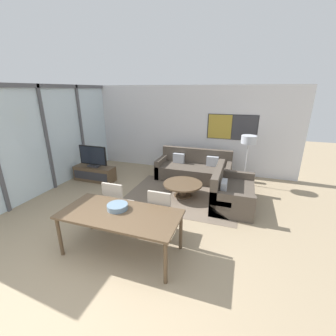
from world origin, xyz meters
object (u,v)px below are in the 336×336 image
object	(u,v)px
tv_console	(95,173)
dining_chair_left	(117,202)
coffee_table	(183,186)
floor_lamp	(249,142)
sofa_main	(194,170)
sofa_side	(230,193)
dining_chair_centre	(162,211)
fruit_bowl	(117,206)
television	(93,157)
dining_table	(120,217)

from	to	relation	value
tv_console	dining_chair_left	xyz separation A→B (m)	(1.94, -1.91, 0.30)
coffee_table	floor_lamp	bearing A→B (deg)	41.36
sofa_main	floor_lamp	bearing A→B (deg)	-0.44
sofa_main	sofa_side	bearing A→B (deg)	-49.43
dining_chair_centre	sofa_main	bearing A→B (deg)	91.29
dining_chair_centre	dining_chair_left	bearing A→B (deg)	177.04
sofa_side	fruit_bowl	xyz separation A→B (m)	(-1.71, -2.27, 0.53)
floor_lamp	television	bearing A→B (deg)	-165.20
tv_console	dining_chair_left	bearing A→B (deg)	-44.66
dining_table	floor_lamp	size ratio (longest dim) A/B	1.36
sofa_main	fruit_bowl	distance (m)	3.74
fruit_bowl	sofa_main	bearing A→B (deg)	81.93
dining_chair_centre	fruit_bowl	xyz separation A→B (m)	(-0.59, -0.53, 0.28)
dining_chair_left	fruit_bowl	xyz separation A→B (m)	(0.39, -0.58, 0.28)
tv_console	floor_lamp	world-z (taller)	floor_lamp
floor_lamp	dining_table	bearing A→B (deg)	-117.26
coffee_table	dining_chair_centre	world-z (taller)	dining_chair_centre
dining_chair_centre	fruit_bowl	bearing A→B (deg)	-137.98
tv_console	dining_chair_centre	size ratio (longest dim) A/B	1.29
sofa_main	television	bearing A→B (deg)	-157.75
sofa_side	dining_chair_left	world-z (taller)	dining_chair_left
dining_table	dining_chair_centre	size ratio (longest dim) A/B	2.03
dining_chair_centre	floor_lamp	bearing A→B (deg)	65.12
coffee_table	dining_chair_centre	bearing A→B (deg)	-87.73
coffee_table	dining_chair_left	world-z (taller)	dining_chair_left
sofa_main	dining_chair_centre	xyz separation A→B (m)	(0.07, -3.13, 0.24)
sofa_main	tv_console	bearing A→B (deg)	-157.73
sofa_side	floor_lamp	world-z (taller)	floor_lamp
dining_table	fruit_bowl	distance (m)	0.19
television	floor_lamp	world-z (taller)	floor_lamp
tv_console	dining_chair_centre	xyz separation A→B (m)	(2.92, -1.97, 0.30)
television	dining_chair_left	xyz separation A→B (m)	(1.94, -1.92, -0.23)
dining_chair_left	sofa_side	bearing A→B (deg)	38.92
dining_chair_left	dining_chair_centre	world-z (taller)	same
tv_console	dining_chair_centre	distance (m)	3.53
television	sofa_side	bearing A→B (deg)	-3.17
tv_console	floor_lamp	xyz separation A→B (m)	(4.36, 1.15, 1.05)
sofa_main	floor_lamp	xyz separation A→B (m)	(1.52, -0.01, 0.99)
tv_console	sofa_main	bearing A→B (deg)	22.27
dining_table	television	bearing A→B (deg)	132.99
dining_chair_centre	fruit_bowl	size ratio (longest dim) A/B	2.81
coffee_table	dining_chair_centre	xyz separation A→B (m)	(0.07, -1.78, 0.25)
dining_chair_centre	fruit_bowl	distance (m)	0.84
sofa_side	dining_table	bearing A→B (deg)	145.98
television	dining_table	world-z (taller)	television
dining_table	fruit_bowl	size ratio (longest dim) A/B	5.71
coffee_table	floor_lamp	distance (m)	2.25
sofa_side	dining_chair_left	size ratio (longest dim) A/B	1.62
sofa_side	coffee_table	bearing A→B (deg)	88.06
sofa_main	sofa_side	world-z (taller)	same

